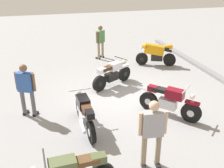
# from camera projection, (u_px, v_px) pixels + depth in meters

# --- Properties ---
(ground_plane) EXTENTS (40.00, 40.00, 0.00)m
(ground_plane) POSITION_uv_depth(u_px,v_px,m) (122.00, 97.00, 9.73)
(ground_plane) COLOR gray
(motorcycle_silver_cruiser) EXTENTS (1.16, 1.86, 1.09)m
(motorcycle_silver_cruiser) POSITION_uv_depth(u_px,v_px,m) (112.00, 74.00, 10.50)
(motorcycle_silver_cruiser) COLOR black
(motorcycle_silver_cruiser) RESTS_ON ground
(motorcycle_orange_sportbike) EXTENTS (0.97, 1.88, 1.14)m
(motorcycle_orange_sportbike) POSITION_uv_depth(u_px,v_px,m) (156.00, 54.00, 12.74)
(motorcycle_orange_sportbike) COLOR black
(motorcycle_orange_sportbike) RESTS_ON ground
(motorcycle_maroon_cruiser) EXTENTS (1.63, 1.49, 1.09)m
(motorcycle_maroon_cruiser) POSITION_uv_depth(u_px,v_px,m) (169.00, 101.00, 8.36)
(motorcycle_maroon_cruiser) COLOR black
(motorcycle_maroon_cruiser) RESTS_ON ground
(motorcycle_black_cruiser) EXTENTS (2.09, 0.70, 1.09)m
(motorcycle_black_cruiser) POSITION_uv_depth(u_px,v_px,m) (85.00, 113.00, 7.65)
(motorcycle_black_cruiser) COLOR black
(motorcycle_black_cruiser) RESTS_ON ground
(person_in_blue_shirt) EXTENTS (0.48, 0.64, 1.77)m
(person_in_blue_shirt) POSITION_uv_depth(u_px,v_px,m) (26.00, 87.00, 8.15)
(person_in_blue_shirt) COLOR #59595B
(person_in_blue_shirt) RESTS_ON ground
(person_in_green_shirt) EXTENTS (0.54, 0.57, 1.74)m
(person_in_green_shirt) POSITION_uv_depth(u_px,v_px,m) (100.00, 40.00, 13.53)
(person_in_green_shirt) COLOR gray
(person_in_green_shirt) RESTS_ON ground
(person_in_gray_shirt) EXTENTS (0.36, 0.68, 1.78)m
(person_in_gray_shirt) POSITION_uv_depth(u_px,v_px,m) (153.00, 130.00, 5.98)
(person_in_gray_shirt) COLOR gray
(person_in_gray_shirt) RESTS_ON ground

